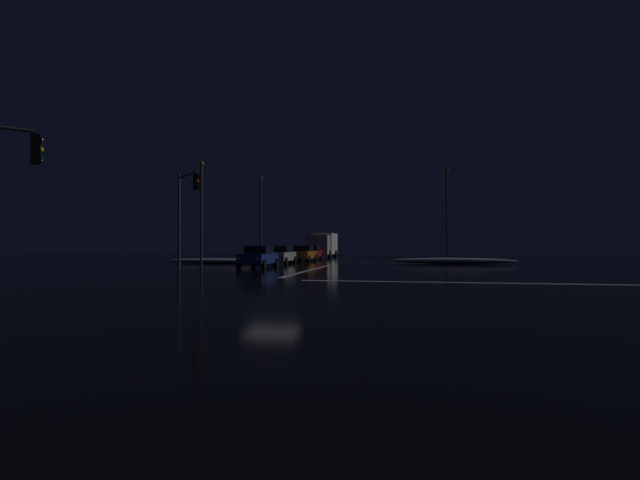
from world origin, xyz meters
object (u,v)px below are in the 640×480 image
Objects in this scene: sedan_silver at (280,255)px; box_truck at (324,244)px; streetlamp_right_far at (447,207)px; streetlamp_left_near at (201,204)px; sedan_orange at (303,253)px; traffic_signal_nw at (186,202)px; sedan_blue at (259,257)px; streetlamp_left_far at (261,211)px; sedan_red at (311,252)px.

box_truck is (0.31, 19.28, 0.91)m from sedan_silver.
streetlamp_right_far reaches higher than streetlamp_left_near.
traffic_signal_nw reaches higher than sedan_orange.
sedan_blue is 0.65× the size of traffic_signal_nw.
sedan_orange is 0.45× the size of streetlamp_left_far.
streetlamp_left_near is at bearing -113.73° from sedan_red.
streetlamp_left_far reaches higher than box_truck.
sedan_red is (0.19, 12.06, 0.00)m from sedan_silver.
streetlamp_left_far is at bearing 90.00° from streetlamp_left_near.
sedan_red is 7.28m from box_truck.
streetlamp_left_near reaches higher than traffic_signal_nw.
sedan_silver is 20.76m from streetlamp_right_far.
traffic_signal_nw reaches higher than box_truck.
sedan_orange is at bearing -152.50° from streetlamp_right_far.
streetlamp_right_far is at bearing 49.30° from traffic_signal_nw.
traffic_signal_nw is at bearing -117.31° from sedan_silver.
sedan_red is at bearing 77.48° from traffic_signal_nw.
streetlamp_right_far reaches higher than sedan_silver.
streetlamp_left_near is at bearing 148.27° from sedan_blue.
traffic_signal_nw reaches higher than sedan_silver.
streetlamp_left_near is at bearing -142.49° from streetlamp_right_far.
box_truck is at bearing 89.02° from sedan_red.
streetlamp_left_near is (-6.67, -8.62, 4.16)m from sedan_orange.
sedan_red is at bearing 89.58° from sedan_blue.
sedan_blue is at bearing -92.38° from sedan_orange.
box_truck reaches higher than sedan_blue.
traffic_signal_nw is 29.34m from streetlamp_right_far.
traffic_signal_nw is 0.70× the size of streetlamp_left_far.
sedan_blue and sedan_orange have the same top height.
sedan_silver is 19.31m from box_truck.
streetlamp_right_far reaches higher than streetlamp_left_far.
streetlamp_left_near reaches higher than box_truck.
streetlamp_left_far reaches higher than sedan_red.
box_truck is at bearing 73.42° from streetlamp_left_near.
sedan_blue is 0.45× the size of streetlamp_left_far.
streetlamp_left_near reaches higher than sedan_red.
sedan_silver is 1.00× the size of sedan_orange.
sedan_red is at bearing 89.12° from sedan_silver.
streetlamp_left_near is (-6.41, -21.52, 3.25)m from box_truck.
streetlamp_left_far is 1.12× the size of streetlamp_left_near.
sedan_blue is 1.00× the size of sedan_silver.
traffic_signal_nw is (-4.37, -8.46, 3.76)m from sedan_silver.
sedan_silver is 10.24m from traffic_signal_nw.
streetlamp_left_far is (-1.73, 22.23, 0.93)m from traffic_signal_nw.
sedan_blue is 8.35m from streetlamp_left_near.
box_truck is (0.12, 7.22, 0.91)m from sedan_red.
sedan_red is (-0.38, 5.68, 0.00)m from sedan_orange.
streetlamp_left_far reaches higher than streetlamp_left_near.
sedan_red is 21.36m from traffic_signal_nw.
sedan_silver is 0.52× the size of box_truck.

